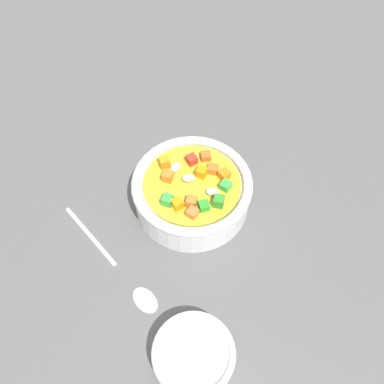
{
  "coord_description": "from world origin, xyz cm",
  "views": [
    {
      "loc": [
        23.24,
        23.11,
        50.7
      ],
      "look_at": [
        0.0,
        0.0,
        2.68
      ],
      "focal_mm": 38.49,
      "sensor_mm": 36.0,
      "label": 1
    }
  ],
  "objects": [
    {
      "name": "side_bowl_small",
      "position": [
        15.4,
        15.57,
        1.93
      ],
      "size": [
        9.38,
        9.38,
        3.73
      ],
      "color": "white",
      "rests_on": "ground_plane"
    },
    {
      "name": "spoon",
      "position": [
        14.36,
        1.39,
        0.33
      ],
      "size": [
        2.73,
        20.24,
        0.7
      ],
      "rotation": [
        0.0,
        0.0,
        1.51
      ],
      "color": "silver",
      "rests_on": "ground_plane"
    },
    {
      "name": "soup_bowl_main",
      "position": [
        0.0,
        0.01,
        3.0
      ],
      "size": [
        16.74,
        16.74,
        6.4
      ],
      "color": "white",
      "rests_on": "ground_plane"
    },
    {
      "name": "ground_plane",
      "position": [
        0.0,
        0.0,
        -1.0
      ],
      "size": [
        140.0,
        140.0,
        2.0
      ],
      "primitive_type": "cube",
      "color": "#565451"
    }
  ]
}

